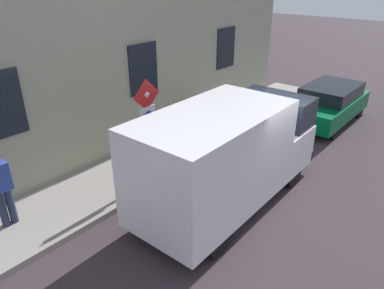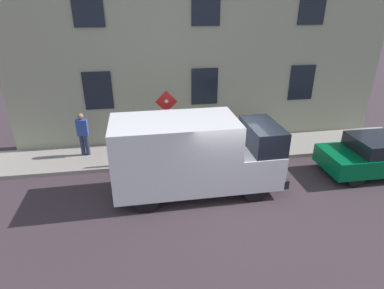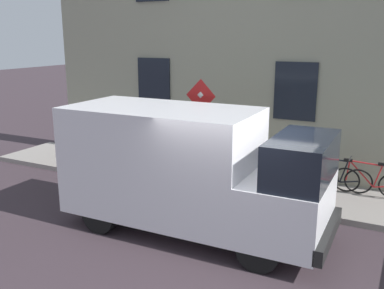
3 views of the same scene
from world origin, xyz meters
TOP-DOWN VIEW (x-y plane):
  - ground_plane at (0.00, 0.00)m, footprint 80.00×80.00m
  - sidewalk_slab at (3.16, 0.00)m, footprint 2.19×17.57m
  - building_facade at (4.60, 0.00)m, footprint 0.75×15.57m
  - sign_post_stacked at (2.27, 1.75)m, footprint 0.16×0.56m
  - delivery_van at (0.36, 1.09)m, footprint 2.05×5.35m
  - parked_hatchback at (0.51, -5.68)m, footprint 1.77×4.01m
  - bicycle_red at (3.70, -2.01)m, footprint 0.46×1.71m
  - bicycle_black at (3.70, -1.24)m, footprint 0.46×1.71m
  - bicycle_blue at (3.70, -0.47)m, footprint 0.46×1.72m
  - pedestrian at (3.38, 4.92)m, footprint 0.27×0.41m

SIDE VIEW (x-z plane):
  - ground_plane at x=0.00m, z-range 0.00..0.00m
  - sidewalk_slab at x=3.16m, z-range 0.00..0.14m
  - bicycle_red at x=3.70m, z-range 0.07..0.95m
  - bicycle_black at x=3.70m, z-range 0.07..0.95m
  - bicycle_blue at x=3.70m, z-range 0.07..0.96m
  - parked_hatchback at x=0.51m, z-range 0.04..1.42m
  - pedestrian at x=3.38m, z-range 0.21..1.93m
  - delivery_van at x=0.36m, z-range 0.08..2.58m
  - sign_post_stacked at x=2.27m, z-range 0.59..3.22m
  - building_facade at x=4.60m, z-range 0.00..7.75m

